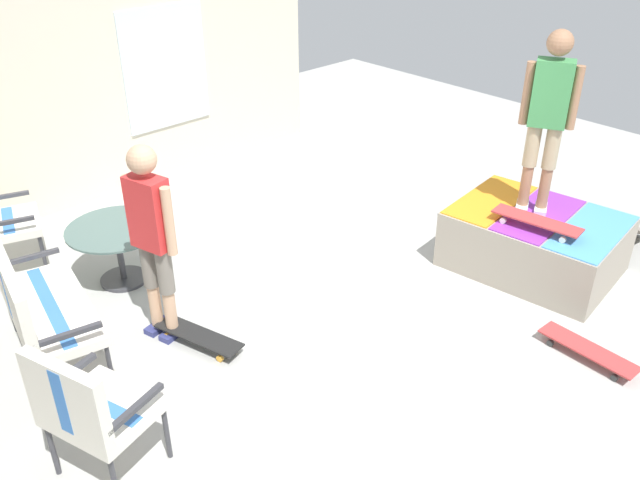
# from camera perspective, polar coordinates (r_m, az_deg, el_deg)

# --- Properties ---
(ground_plane) EXTENTS (12.00, 12.00, 0.10)m
(ground_plane) POSITION_cam_1_polar(r_m,az_deg,el_deg) (6.04, 4.20, -6.36)
(ground_plane) COLOR #A8A8A3
(house_facade) EXTENTS (0.23, 6.00, 2.71)m
(house_facade) POSITION_cam_1_polar(r_m,az_deg,el_deg) (8.00, -18.91, 12.66)
(house_facade) COLOR beige
(house_facade) RESTS_ON ground_plane
(skate_ramp) EXTENTS (1.71, 2.07, 0.58)m
(skate_ramp) POSITION_cam_1_polar(r_m,az_deg,el_deg) (6.80, 17.85, 0.02)
(skate_ramp) COLOR gray
(skate_ramp) RESTS_ON ground_plane
(patio_bench) EXTENTS (1.33, 0.78, 1.02)m
(patio_bench) POSITION_cam_1_polar(r_m,az_deg,el_deg) (5.49, -23.23, -4.71)
(patio_bench) COLOR #38383D
(patio_bench) RESTS_ON ground_plane
(patio_chair_by_wall) EXTENTS (0.75, 0.71, 1.02)m
(patio_chair_by_wall) POSITION_cam_1_polar(r_m,az_deg,el_deg) (4.42, -19.19, -13.16)
(patio_chair_by_wall) COLOR #38383D
(patio_chair_by_wall) RESTS_ON ground_plane
(patio_table) EXTENTS (0.90, 0.90, 0.57)m
(patio_table) POSITION_cam_1_polar(r_m,az_deg,el_deg) (6.45, -16.76, -0.27)
(patio_table) COLOR #38383D
(patio_table) RESTS_ON ground_plane
(person_watching) EXTENTS (0.47, 0.30, 1.69)m
(person_watching) POSITION_cam_1_polar(r_m,az_deg,el_deg) (5.36, -14.09, 0.80)
(person_watching) COLOR navy
(person_watching) RESTS_ON ground_plane
(person_skater) EXTENTS (0.44, 0.34, 1.68)m
(person_skater) POSITION_cam_1_polar(r_m,az_deg,el_deg) (6.33, 18.81, 10.35)
(person_skater) COLOR silver
(person_skater) RESTS_ON skate_ramp
(skateboard_by_bench) EXTENTS (0.82, 0.41, 0.10)m
(skateboard_by_bench) POSITION_cam_1_polar(r_m,az_deg,el_deg) (5.65, -10.27, -8.03)
(skateboard_by_bench) COLOR black
(skateboard_by_bench) RESTS_ON ground_plane
(skateboard_spare) EXTENTS (0.81, 0.23, 0.10)m
(skateboard_spare) POSITION_cam_1_polar(r_m,az_deg,el_deg) (5.83, 21.79, -8.66)
(skateboard_spare) COLOR #B23838
(skateboard_spare) RESTS_ON ground_plane
(skateboard_on_ramp) EXTENTS (0.82, 0.30, 0.10)m
(skateboard_on_ramp) POSITION_cam_1_polar(r_m,az_deg,el_deg) (6.32, 17.91, 1.53)
(skateboard_on_ramp) COLOR #B23838
(skateboard_on_ramp) RESTS_ON skate_ramp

